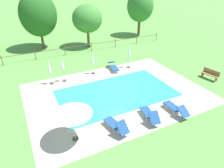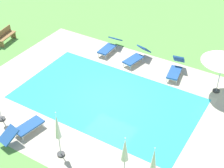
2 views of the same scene
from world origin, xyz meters
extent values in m
plane|color=#599342|center=(0.00, 0.00, 0.00)|extent=(160.00, 160.00, 0.00)
cube|color=#B2A893|center=(0.00, 0.00, 0.00)|extent=(13.49, 9.73, 0.01)
cube|color=#2DB7C6|center=(0.00, 0.00, 0.01)|extent=(8.95, 5.18, 0.01)
cube|color=#C0B59F|center=(0.00, 2.71, 0.01)|extent=(9.43, 0.24, 0.01)
cube|color=#C0B59F|center=(0.00, -2.71, 0.01)|extent=(9.43, 0.24, 0.01)
cube|color=#C0B59F|center=(4.59, 0.00, 0.01)|extent=(0.24, 5.18, 0.01)
cube|color=#C0B59F|center=(-4.59, 0.00, 0.01)|extent=(0.24, 5.18, 0.01)
cube|color=navy|center=(0.40, -3.48, 0.32)|extent=(0.83, 1.39, 0.07)
cube|color=navy|center=(0.22, -4.43, 0.59)|extent=(0.72, 0.78, 0.60)
cube|color=silver|center=(0.40, -3.48, 0.26)|extent=(0.80, 1.36, 0.04)
cylinder|color=silver|center=(0.26, -2.89, 0.14)|extent=(0.04, 0.04, 0.28)
cylinder|color=silver|center=(0.76, -2.98, 0.14)|extent=(0.04, 0.04, 0.28)
cylinder|color=silver|center=(0.05, -3.98, 0.14)|extent=(0.04, 0.04, 0.28)
cylinder|color=silver|center=(0.55, -4.07, 0.14)|extent=(0.04, 0.04, 0.28)
cube|color=navy|center=(-2.11, -3.45, 0.32)|extent=(0.80, 1.38, 0.07)
cube|color=navy|center=(-1.96, -4.37, 0.62)|extent=(0.69, 0.72, 0.66)
cube|color=silver|center=(-2.11, -3.45, 0.26)|extent=(0.77, 1.35, 0.04)
cylinder|color=silver|center=(-2.45, -2.95, 0.14)|extent=(0.04, 0.04, 0.28)
cylinder|color=silver|center=(-1.95, -2.86, 0.14)|extent=(0.04, 0.04, 0.28)
cylinder|color=silver|center=(-2.27, -4.04, 0.14)|extent=(0.04, 0.04, 0.28)
cylinder|color=silver|center=(-1.77, -3.95, 0.14)|extent=(0.04, 0.04, 0.28)
cube|color=navy|center=(1.72, 3.70, 0.32)|extent=(0.81, 1.38, 0.07)
cube|color=navy|center=(1.89, 4.71, 0.51)|extent=(0.72, 0.86, 0.46)
cube|color=silver|center=(1.72, 3.70, 0.26)|extent=(0.78, 1.35, 0.04)
cylinder|color=silver|center=(1.88, 3.12, 0.14)|extent=(0.04, 0.04, 0.28)
cylinder|color=silver|center=(1.37, 3.20, 0.14)|extent=(0.04, 0.04, 0.28)
cylinder|color=silver|center=(2.06, 4.21, 0.14)|extent=(0.04, 0.04, 0.28)
cylinder|color=silver|center=(1.56, 4.29, 0.14)|extent=(0.04, 0.04, 0.28)
cube|color=navy|center=(2.31, -3.69, 0.32)|extent=(0.61, 1.30, 0.07)
cube|color=navy|center=(2.32, -4.70, 0.53)|extent=(0.61, 0.76, 0.49)
cube|color=silver|center=(2.31, -3.69, 0.26)|extent=(0.58, 1.28, 0.04)
cylinder|color=silver|center=(2.05, -3.13, 0.14)|extent=(0.04, 0.04, 0.28)
cylinder|color=silver|center=(2.56, -3.13, 0.14)|extent=(0.04, 0.04, 0.28)
cylinder|color=silver|center=(2.06, -4.24, 0.14)|extent=(0.04, 0.04, 0.28)
cylinder|color=silver|center=(2.57, -4.24, 0.14)|extent=(0.04, 0.04, 0.28)
cylinder|color=#383838|center=(-4.45, -3.40, 0.04)|extent=(0.36, 0.36, 0.08)
cylinder|color=#B2B5B7|center=(-4.45, -3.40, 1.09)|extent=(0.04, 0.04, 2.17)
cone|color=white|center=(-4.45, -3.40, 2.00)|extent=(2.11, 2.11, 0.38)
cylinder|color=#383838|center=(3.35, 3.80, 0.04)|extent=(0.32, 0.32, 0.08)
cone|color=white|center=(-3.13, 3.84, 1.70)|extent=(0.29, 0.29, 1.03)
sphere|color=white|center=(-3.13, 3.84, 2.24)|extent=(0.05, 0.05, 0.05)
cone|color=white|center=(-4.23, 3.84, 1.71)|extent=(0.30, 0.30, 1.29)
sphere|color=white|center=(-4.23, 3.84, 2.37)|extent=(0.05, 0.05, 0.05)
cylinder|color=#383838|center=(-0.32, 4.09, 0.04)|extent=(0.32, 0.32, 0.08)
cylinder|color=#B2B5B7|center=(-0.32, 4.09, 0.52)|extent=(0.04, 0.04, 1.04)
cone|color=white|center=(-0.32, 4.09, 1.66)|extent=(0.24, 0.24, 1.24)
sphere|color=white|center=(-0.32, 4.09, 2.30)|extent=(0.05, 0.05, 0.05)
cube|color=olive|center=(8.45, -1.59, 0.44)|extent=(0.69, 1.55, 0.06)
cube|color=olive|center=(8.65, -1.55, 0.67)|extent=(0.31, 1.49, 0.40)
cube|color=olive|center=(8.56, -2.21, 0.21)|extent=(0.40, 0.13, 0.41)
cube|color=olive|center=(8.34, -0.96, 0.21)|extent=(0.40, 0.13, 0.41)
camera|label=1|loc=(-6.43, -11.88, 8.20)|focal=32.19mm
camera|label=2|loc=(-6.89, 10.91, 10.41)|focal=53.39mm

